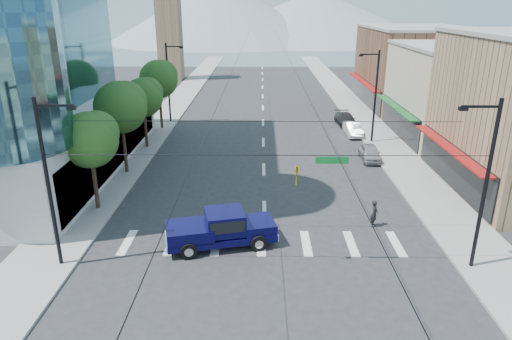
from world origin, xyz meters
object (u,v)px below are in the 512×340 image
Objects in this scene: pickup_truck at (221,228)px; pedestrian at (374,213)px; parked_car_mid at (353,129)px; parked_car_far at (346,119)px; parked_car_near at (370,153)px.

pedestrian is at bearing 1.65° from pickup_truck.
parked_car_far is at bearing 88.90° from parked_car_mid.
parked_car_far is (11.92, 27.63, -0.42)m from pickup_truck.
pickup_truck is 3.81× the size of pedestrian.
pickup_truck is 1.59× the size of parked_car_mid.
pedestrian is at bearing -100.20° from parked_car_far.
pedestrian is at bearing -98.25° from parked_car_mid.
pickup_truck is at bearing -117.59° from parked_car_far.
parked_car_mid is (2.61, 20.83, -0.18)m from pedestrian.
pedestrian is at bearing -100.34° from parked_car_near.
pickup_truck is 1.40× the size of parked_car_far.
parked_car_near is (11.92, 15.37, -0.42)m from pickup_truck.
parked_car_mid is at bearing 91.16° from parked_car_near.
parked_car_near is 0.85× the size of parked_car_far.
parked_car_mid is 4.27m from parked_car_far.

